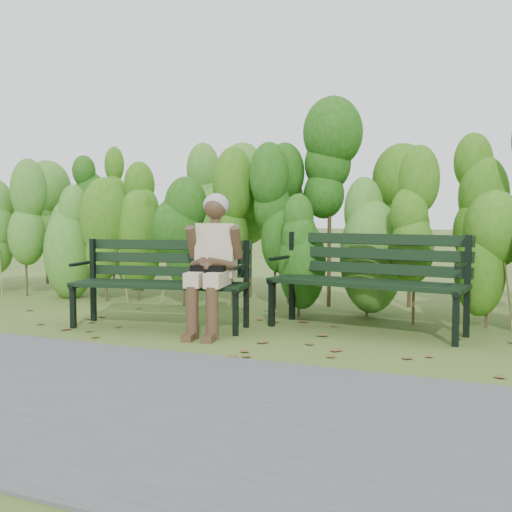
% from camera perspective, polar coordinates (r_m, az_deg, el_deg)
% --- Properties ---
extents(ground, '(80.00, 80.00, 0.00)m').
position_cam_1_polar(ground, '(5.93, -1.34, -7.47)').
color(ground, '#445621').
extents(footpath, '(60.00, 2.50, 0.01)m').
position_cam_1_polar(footpath, '(4.09, -14.58, -12.87)').
color(footpath, '#474749').
rests_on(footpath, ground).
extents(hedge_band, '(11.04, 1.67, 2.42)m').
position_cam_1_polar(hedge_band, '(7.54, 4.54, 4.61)').
color(hedge_band, '#47381E').
rests_on(hedge_band, ground).
extents(leaf_litter, '(5.17, 2.21, 0.01)m').
position_cam_1_polar(leaf_litter, '(5.82, 0.15, -7.67)').
color(leaf_litter, brown).
rests_on(leaf_litter, ground).
extents(bench_left, '(1.90, 0.91, 0.91)m').
position_cam_1_polar(bench_left, '(6.35, -8.85, -1.85)').
color(bench_left, black).
rests_on(bench_left, ground).
extents(bench_right, '(2.03, 0.89, 0.98)m').
position_cam_1_polar(bench_right, '(6.18, 10.69, -1.63)').
color(bench_right, black).
rests_on(bench_right, ground).
extents(seated_woman, '(0.59, 0.86, 1.39)m').
position_cam_1_polar(seated_woman, '(5.95, -4.18, 0.11)').
color(seated_woman, '#C5B596').
rests_on(seated_woman, ground).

